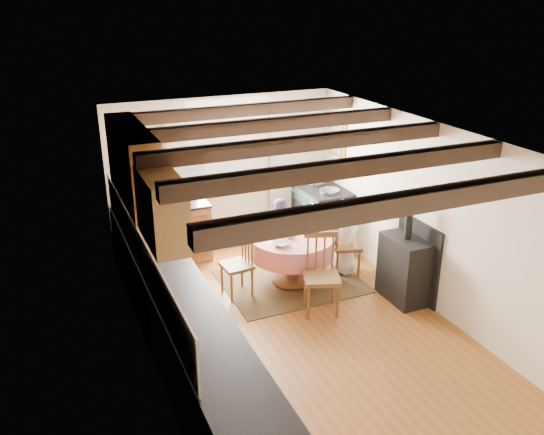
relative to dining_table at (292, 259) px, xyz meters
name	(u,v)px	position (x,y,z in m)	size (l,w,h in m)	color
floor	(297,325)	(-0.42, -1.06, -0.36)	(3.60, 5.50, 0.00)	#93561B
ceiling	(301,136)	(-0.42, -1.06, 2.04)	(3.60, 5.50, 0.00)	white
wall_back	(223,172)	(-0.42, 1.69, 0.84)	(3.60, 0.00, 2.40)	silver
wall_front	(460,373)	(-0.42, -3.81, 0.84)	(3.60, 0.00, 2.40)	silver
wall_left	(144,264)	(-2.22, -1.06, 0.84)	(0.00, 5.50, 2.40)	silver
wall_right	(426,215)	(1.38, -1.06, 0.84)	(0.00, 5.50, 2.40)	silver
beam_a	(412,202)	(-0.42, -3.06, 1.95)	(3.60, 0.16, 0.16)	#302218
beam_b	(348,168)	(-0.42, -2.06, 1.95)	(3.60, 0.16, 0.16)	#302218
beam_c	(301,144)	(-0.42, -1.06, 1.95)	(3.60, 0.16, 0.16)	#302218
beam_d	(266,125)	(-0.42, -0.06, 1.95)	(3.60, 0.16, 0.16)	#302218
beam_e	(238,111)	(-0.42, 0.94, 1.95)	(3.60, 0.16, 0.16)	#302218
splash_left	(140,253)	(-2.20, -0.76, 0.84)	(0.02, 4.50, 0.55)	beige
splash_back	(161,181)	(-1.42, 1.67, 0.84)	(1.40, 0.02, 0.55)	beige
base_cabinet_left	(177,321)	(-1.92, -1.06, 0.08)	(0.60, 5.30, 0.88)	brown
base_cabinet_back	(165,234)	(-1.47, 1.39, 0.08)	(1.30, 0.60, 0.88)	brown
worktop_left	(176,284)	(-1.90, -1.06, 0.54)	(0.64, 5.30, 0.04)	black
worktop_back	(163,206)	(-1.47, 1.37, 0.54)	(1.30, 0.64, 0.04)	black
wall_cabinet_glass	(133,164)	(-2.05, 0.14, 1.59)	(0.34, 1.80, 0.90)	brown
wall_cabinet_solid	(162,209)	(-2.05, -1.36, 1.54)	(0.34, 0.90, 0.70)	brown
window_frame	(229,147)	(-0.32, 1.68, 1.24)	(1.34, 0.03, 1.54)	white
window_pane	(229,147)	(-0.32, 1.68, 1.24)	(1.20, 0.01, 1.40)	white
curtain_left	(179,186)	(-1.17, 1.59, 0.74)	(0.35, 0.10, 2.10)	silver
curtain_right	(281,173)	(0.53, 1.59, 0.74)	(0.35, 0.10, 2.10)	silver
curtain_rod	(230,110)	(-0.32, 1.59, 1.84)	(0.03, 0.03, 2.00)	black
wall_picture	(337,137)	(1.35, 1.24, 1.34)	(0.04, 0.50, 0.60)	gold
wall_plate	(285,136)	(0.63, 1.66, 1.34)	(0.30, 0.30, 0.02)	silver
rug	(292,281)	(0.00, 0.00, -0.35)	(1.92, 1.49, 0.01)	#403419
dining_table	(292,259)	(0.00, 0.00, 0.00)	(1.18, 1.18, 0.71)	#F17C70
chair_near	(322,275)	(0.01, -0.87, 0.17)	(0.45, 0.47, 1.05)	brown
chair_left	(236,263)	(-0.83, -0.01, 0.11)	(0.40, 0.42, 0.93)	brown
chair_right	(346,243)	(0.84, -0.06, 0.13)	(0.41, 0.43, 0.97)	brown
aga_range	(321,214)	(1.05, 1.12, 0.11)	(0.66, 1.02, 0.94)	#15362D
cast_iron_stove	(406,252)	(1.16, -1.01, 0.33)	(0.41, 0.69, 1.38)	black
child_far	(279,232)	(0.07, 0.59, 0.17)	(0.39, 0.25, 1.06)	#25253A
child_right	(345,236)	(0.85, 0.00, 0.21)	(0.56, 0.36, 1.14)	white
bowl_a	(281,244)	(-0.27, -0.23, 0.38)	(0.23, 0.23, 0.06)	silver
bowl_b	(287,235)	(-0.08, 0.01, 0.39)	(0.20, 0.20, 0.06)	silver
cup	(285,240)	(-0.19, -0.17, 0.40)	(0.09, 0.09, 0.08)	silver
canister_tall	(138,199)	(-1.82, 1.42, 0.69)	(0.15, 0.15, 0.26)	#262628
canister_wide	(163,197)	(-1.45, 1.40, 0.67)	(0.19, 0.19, 0.21)	#262628
canister_slim	(180,193)	(-1.21, 1.36, 0.71)	(0.10, 0.10, 0.29)	#262628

